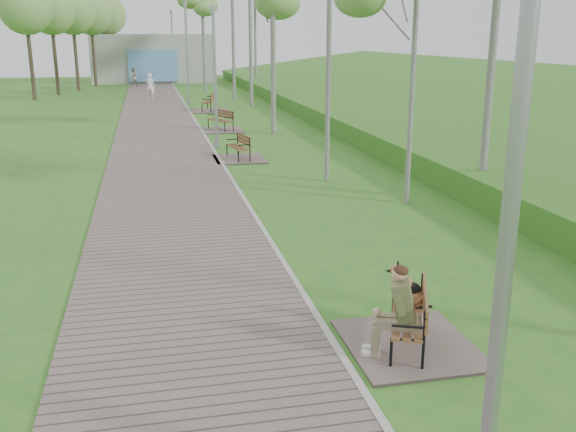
% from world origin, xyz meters
% --- Properties ---
extents(ground, '(120.00, 120.00, 0.00)m').
position_xyz_m(ground, '(0.00, 0.00, 0.00)').
color(ground, '#2C6D22').
rests_on(ground, ground).
extents(walkway, '(3.50, 67.00, 0.04)m').
position_xyz_m(walkway, '(-1.75, 21.50, 0.02)').
color(walkway, '#6F5F5A').
rests_on(walkway, ground).
extents(kerb, '(0.10, 67.00, 0.05)m').
position_xyz_m(kerb, '(0.00, 21.50, 0.03)').
color(kerb, '#999993').
rests_on(kerb, ground).
extents(embankment, '(14.00, 70.00, 1.60)m').
position_xyz_m(embankment, '(12.00, 20.00, 0.00)').
color(embankment, '#4D7F29').
rests_on(embankment, ground).
extents(building_north, '(10.00, 5.20, 4.00)m').
position_xyz_m(building_north, '(-1.50, 50.97, 1.99)').
color(building_north, '#9E9E99').
rests_on(building_north, ground).
extents(bench_main, '(1.60, 1.78, 1.40)m').
position_xyz_m(bench_main, '(0.86, 0.04, 0.39)').
color(bench_main, '#6F5F5A').
rests_on(bench_main, ground).
extents(bench_second, '(1.61, 1.79, 0.99)m').
position_xyz_m(bench_second, '(0.61, 13.41, 0.18)').
color(bench_second, '#6F5F5A').
rests_on(bench_second, ground).
extents(bench_third, '(1.73, 1.93, 1.06)m').
position_xyz_m(bench_third, '(0.81, 20.08, 0.20)').
color(bench_third, '#6F5F5A').
rests_on(bench_third, ground).
extents(bench_far, '(1.97, 2.19, 1.21)m').
position_xyz_m(bench_far, '(1.04, 27.50, 0.23)').
color(bench_far, '#6F5F5A').
rests_on(bench_far, ground).
extents(lamp_post_near, '(0.22, 0.22, 5.61)m').
position_xyz_m(lamp_post_near, '(0.32, -2.93, 2.62)').
color(lamp_post_near, '#96999E').
rests_on(lamp_post_near, ground).
extents(lamp_post_second, '(0.19, 0.19, 4.85)m').
position_xyz_m(lamp_post_second, '(0.17, 15.67, 2.27)').
color(lamp_post_second, '#96999E').
rests_on(lamp_post_second, ground).
extents(lamp_post_third, '(0.22, 0.22, 5.74)m').
position_xyz_m(lamp_post_third, '(0.21, 30.94, 2.68)').
color(lamp_post_third, '#96999E').
rests_on(lamp_post_third, ground).
extents(lamp_post_far, '(0.23, 0.23, 5.91)m').
position_xyz_m(lamp_post_far, '(0.18, 48.73, 2.76)').
color(lamp_post_far, '#96999E').
rests_on(lamp_post_far, ground).
extents(pedestrian_near, '(0.69, 0.59, 1.60)m').
position_xyz_m(pedestrian_near, '(-1.91, 35.18, 0.80)').
color(pedestrian_near, white).
rests_on(pedestrian_near, ground).
extents(pedestrian_far, '(0.92, 0.83, 1.56)m').
position_xyz_m(pedestrian_far, '(-3.09, 45.03, 0.78)').
color(pedestrian_far, '#A0998B').
rests_on(pedestrian_far, ground).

